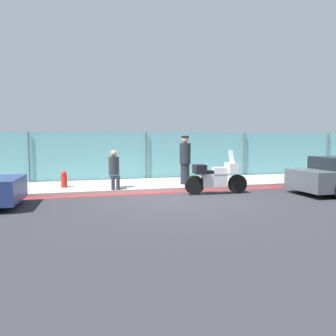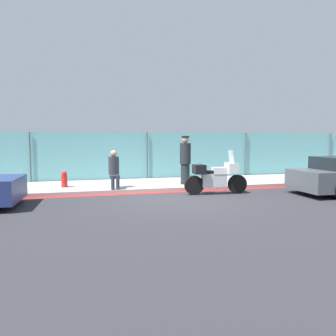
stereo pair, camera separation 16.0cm
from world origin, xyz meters
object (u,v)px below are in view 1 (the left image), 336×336
officer_standing (185,160)px  person_seated_on_curb (114,167)px  fire_hydrant (64,179)px  motorcycle (216,177)px

officer_standing → person_seated_on_curb: 2.71m
officer_standing → fire_hydrant: officer_standing is taller
motorcycle → fire_hydrant: bearing=162.3°
officer_standing → person_seated_on_curb: officer_standing is taller
motorcycle → officer_standing: size_ratio=1.19×
fire_hydrant → person_seated_on_curb: bearing=-23.5°
officer_standing → fire_hydrant: size_ratio=3.14×
motorcycle → officer_standing: officer_standing is taller
person_seated_on_curb → officer_standing: bearing=8.0°
motorcycle → fire_hydrant: (-4.88, 1.96, -0.16)m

